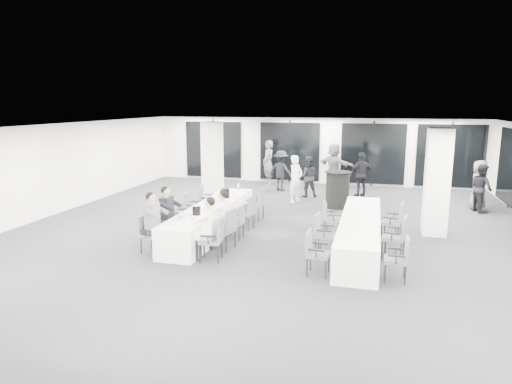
{
  "coord_description": "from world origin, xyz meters",
  "views": [
    {
      "loc": [
        2.63,
        -11.48,
        3.44
      ],
      "look_at": [
        -0.35,
        -0.2,
        1.14
      ],
      "focal_mm": 32.0,
      "sensor_mm": 36.0,
      "label": 1
    }
  ],
  "objects_px": {
    "standing_guest_h": "(482,185)",
    "standing_guest_g": "(268,160)",
    "cocktail_table": "(337,189)",
    "standing_guest_e": "(479,182)",
    "chair_main_right_fourth": "(247,210)",
    "chair_side_left_near": "(315,250)",
    "standing_guest_f": "(334,163)",
    "chair_side_left_mid": "(322,231)",
    "ice_bucket_near": "(196,210)",
    "chair_main_right_mid": "(237,220)",
    "standing_guest_d": "(362,172)",
    "chair_side_right_near": "(400,256)",
    "banquet_table_main": "(212,219)",
    "chair_main_left_second": "(164,221)",
    "chair_main_left_near": "(149,231)",
    "chair_main_right_second": "(226,227)",
    "chair_main_right_far": "(257,202)",
    "ice_bucket_far": "(225,193)",
    "standing_guest_c": "(281,168)",
    "standing_guest_a": "(296,176)",
    "standing_guest_b": "(307,174)",
    "chair_side_left_far": "(329,216)",
    "chair_side_right_far": "(395,219)",
    "chair_main_left_fourth": "(192,206)",
    "banquet_table_side": "(360,233)",
    "chair_side_right_mid": "(398,234)",
    "chair_main_left_mid": "(180,214)",
    "chair_main_right_near": "(214,237)",
    "chair_main_left_far": "(206,199)"
  },
  "relations": [
    {
      "from": "standing_guest_h",
      "to": "chair_main_right_far",
      "type": "bearing_deg",
      "value": 89.68
    },
    {
      "from": "chair_main_right_second",
      "to": "chair_main_right_fourth",
      "type": "distance_m",
      "value": 1.82
    },
    {
      "from": "banquet_table_main",
      "to": "chair_main_left_second",
      "type": "relative_size",
      "value": 5.25
    },
    {
      "from": "standing_guest_h",
      "to": "standing_guest_f",
      "type": "bearing_deg",
      "value": 34.68
    },
    {
      "from": "banquet_table_main",
      "to": "ice_bucket_far",
      "type": "height_order",
      "value": "ice_bucket_far"
    },
    {
      "from": "chair_main_left_near",
      "to": "chair_side_right_near",
      "type": "height_order",
      "value": "chair_main_left_near"
    },
    {
      "from": "chair_side_left_mid",
      "to": "ice_bucket_near",
      "type": "distance_m",
      "value": 3.07
    },
    {
      "from": "standing_guest_f",
      "to": "chair_side_left_mid",
      "type": "bearing_deg",
      "value": 128.23
    },
    {
      "from": "chair_main_left_far",
      "to": "chair_main_right_far",
      "type": "distance_m",
      "value": 1.66
    },
    {
      "from": "banquet_table_main",
      "to": "chair_main_right_near",
      "type": "height_order",
      "value": "chair_main_right_near"
    },
    {
      "from": "standing_guest_h",
      "to": "standing_guest_g",
      "type": "bearing_deg",
      "value": 44.85
    },
    {
      "from": "chair_side_left_near",
      "to": "chair_side_right_far",
      "type": "height_order",
      "value": "chair_side_right_far"
    },
    {
      "from": "chair_main_left_fourth",
      "to": "chair_main_right_fourth",
      "type": "distance_m",
      "value": 1.66
    },
    {
      "from": "banquet_table_side",
      "to": "standing_guest_d",
      "type": "xyz_separation_m",
      "value": [
        -0.19,
        6.18,
        0.57
      ]
    },
    {
      "from": "ice_bucket_far",
      "to": "chair_main_right_far",
      "type": "bearing_deg",
      "value": 37.95
    },
    {
      "from": "standing_guest_a",
      "to": "standing_guest_b",
      "type": "xyz_separation_m",
      "value": [
        0.27,
        0.96,
        -0.07
      ]
    },
    {
      "from": "chair_side_left_far",
      "to": "ice_bucket_near",
      "type": "relative_size",
      "value": 3.86
    },
    {
      "from": "chair_main_left_near",
      "to": "standing_guest_a",
      "type": "bearing_deg",
      "value": 170.47
    },
    {
      "from": "chair_main_right_fourth",
      "to": "standing_guest_c",
      "type": "xyz_separation_m",
      "value": [
        -0.26,
        5.76,
        0.37
      ]
    },
    {
      "from": "chair_main_left_fourth",
      "to": "ice_bucket_far",
      "type": "bearing_deg",
      "value": 101.84
    },
    {
      "from": "chair_main_right_far",
      "to": "ice_bucket_far",
      "type": "xyz_separation_m",
      "value": [
        -0.79,
        -0.61,
        0.35
      ]
    },
    {
      "from": "banquet_table_side",
      "to": "chair_side_left_near",
      "type": "height_order",
      "value": "chair_side_left_near"
    },
    {
      "from": "standing_guest_e",
      "to": "standing_guest_g",
      "type": "relative_size",
      "value": 0.86
    },
    {
      "from": "chair_main_right_second",
      "to": "ice_bucket_far",
      "type": "xyz_separation_m",
      "value": [
        -0.79,
        2.29,
        0.33
      ]
    },
    {
      "from": "chair_side_left_far",
      "to": "ice_bucket_far",
      "type": "xyz_separation_m",
      "value": [
        -3.02,
        0.41,
        0.38
      ]
    },
    {
      "from": "standing_guest_d",
      "to": "ice_bucket_near",
      "type": "relative_size",
      "value": 8.25
    },
    {
      "from": "ice_bucket_far",
      "to": "banquet_table_side",
      "type": "bearing_deg",
      "value": -19.78
    },
    {
      "from": "chair_main_left_fourth",
      "to": "chair_side_left_near",
      "type": "xyz_separation_m",
      "value": [
        3.89,
        -2.95,
        -0.03
      ]
    },
    {
      "from": "standing_guest_d",
      "to": "ice_bucket_near",
      "type": "height_order",
      "value": "standing_guest_d"
    },
    {
      "from": "chair_main_right_second",
      "to": "chair_side_left_mid",
      "type": "height_order",
      "value": "chair_main_right_second"
    },
    {
      "from": "cocktail_table",
      "to": "standing_guest_e",
      "type": "distance_m",
      "value": 4.57
    },
    {
      "from": "chair_side_right_far",
      "to": "standing_guest_f",
      "type": "height_order",
      "value": "standing_guest_f"
    },
    {
      "from": "banquet_table_main",
      "to": "ice_bucket_near",
      "type": "relative_size",
      "value": 21.74
    },
    {
      "from": "chair_main_right_fourth",
      "to": "standing_guest_h",
      "type": "xyz_separation_m",
      "value": [
        6.63,
        3.89,
        0.34
      ]
    },
    {
      "from": "chair_side_left_mid",
      "to": "chair_side_right_mid",
      "type": "relative_size",
      "value": 0.95
    },
    {
      "from": "chair_side_right_far",
      "to": "standing_guest_b",
      "type": "distance_m",
      "value": 5.72
    },
    {
      "from": "chair_main_right_mid",
      "to": "standing_guest_d",
      "type": "bearing_deg",
      "value": -24.22
    },
    {
      "from": "chair_main_left_near",
      "to": "chair_main_right_second",
      "type": "distance_m",
      "value": 1.78
    },
    {
      "from": "chair_side_left_far",
      "to": "ice_bucket_far",
      "type": "bearing_deg",
      "value": -109.82
    },
    {
      "from": "chair_side_left_near",
      "to": "banquet_table_main",
      "type": "bearing_deg",
      "value": -123.67
    },
    {
      "from": "chair_main_right_fourth",
      "to": "standing_guest_c",
      "type": "relative_size",
      "value": 0.52
    },
    {
      "from": "chair_main_right_fourth",
      "to": "chair_side_left_near",
      "type": "distance_m",
      "value": 3.64
    },
    {
      "from": "standing_guest_f",
      "to": "standing_guest_d",
      "type": "bearing_deg",
      "value": 158.93
    },
    {
      "from": "chair_main_left_near",
      "to": "chair_side_right_mid",
      "type": "bearing_deg",
      "value": 111.24
    },
    {
      "from": "chair_side_left_mid",
      "to": "standing_guest_h",
      "type": "distance_m",
      "value": 6.97
    },
    {
      "from": "cocktail_table",
      "to": "ice_bucket_near",
      "type": "xyz_separation_m",
      "value": [
        -2.99,
        -4.94,
        0.25
      ]
    },
    {
      "from": "chair_main_right_mid",
      "to": "chair_side_right_near",
      "type": "distance_m",
      "value": 4.33
    },
    {
      "from": "chair_main_right_far",
      "to": "standing_guest_f",
      "type": "bearing_deg",
      "value": -8.31
    },
    {
      "from": "chair_main_right_mid",
      "to": "chair_main_right_fourth",
      "type": "height_order",
      "value": "chair_main_right_fourth"
    },
    {
      "from": "chair_main_left_mid",
      "to": "chair_side_right_near",
      "type": "relative_size",
      "value": 1.03
    }
  ]
}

